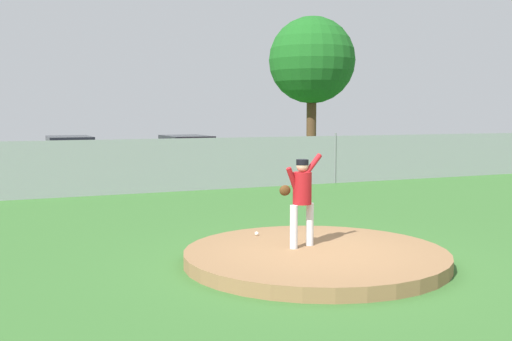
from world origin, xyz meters
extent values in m
plane|color=#386B2D|center=(0.00, 6.00, 0.00)|extent=(80.00, 80.00, 0.00)
cube|color=#2B2B2D|center=(0.00, 14.50, 0.00)|extent=(44.00, 7.00, 0.01)
cylinder|color=olive|center=(0.00, 0.00, 0.11)|extent=(4.40, 4.40, 0.22)
cylinder|color=silver|center=(-0.29, 0.24, 0.59)|extent=(0.13, 0.13, 0.74)
cylinder|color=silver|center=(0.08, 0.36, 0.59)|extent=(0.13, 0.13, 0.74)
cylinder|color=maroon|center=(-0.10, 0.30, 1.23)|extent=(0.32, 0.32, 0.55)
cylinder|color=maroon|center=(0.08, 0.30, 1.60)|extent=(0.46, 0.22, 0.41)
cylinder|color=maroon|center=(-0.28, 0.30, 1.37)|extent=(0.29, 0.17, 0.46)
ellipsoid|color=#4C2D14|center=(-0.40, 0.35, 1.20)|extent=(0.20, 0.12, 0.18)
sphere|color=tan|center=(-0.10, 0.30, 1.60)|extent=(0.20, 0.20, 0.20)
cylinder|color=black|center=(-0.10, 0.30, 1.67)|extent=(0.21, 0.21, 0.09)
sphere|color=white|center=(-0.42, 1.49, 0.26)|extent=(0.07, 0.07, 0.07)
cube|color=gray|center=(0.00, 10.00, 0.86)|extent=(32.03, 0.03, 1.71)
cylinder|color=slate|center=(6.41, 10.00, 0.91)|extent=(0.07, 0.07, 1.81)
cube|color=slate|center=(-2.25, 14.96, 0.68)|extent=(1.79, 4.70, 0.73)
cube|color=black|center=(-2.25, 14.96, 1.35)|extent=(1.61, 2.60, 0.61)
cylinder|color=black|center=(-2.22, 16.40, 0.32)|extent=(1.77, 0.67, 0.64)
cylinder|color=black|center=(-2.28, 13.51, 0.32)|extent=(1.77, 0.67, 0.64)
cube|color=#A81919|center=(2.13, 14.28, 0.66)|extent=(1.77, 4.58, 0.69)
cube|color=black|center=(2.13, 14.28, 1.32)|extent=(1.62, 2.52, 0.64)
cylinder|color=black|center=(2.12, 15.69, 0.32)|extent=(1.81, 0.65, 0.64)
cylinder|color=black|center=(2.13, 12.86, 0.32)|extent=(1.81, 0.65, 0.64)
cone|color=orange|center=(0.26, 13.60, 0.28)|extent=(0.32, 0.32, 0.55)
cube|color=black|center=(0.26, 13.60, 0.02)|extent=(0.40, 0.40, 0.03)
cylinder|color=#4C331E|center=(12.55, 22.94, 1.95)|extent=(0.58, 0.58, 3.89)
sphere|color=#1A5D1D|center=(12.55, 22.94, 5.68)|extent=(5.11, 5.11, 5.11)
camera|label=1|loc=(-4.85, -8.62, 2.48)|focal=42.10mm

